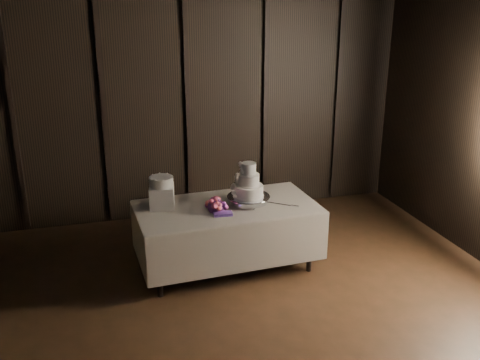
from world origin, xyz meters
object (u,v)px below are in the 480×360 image
Objects in this scene: cake_stand at (248,200)px; bouquet at (216,205)px; display_table at (227,234)px; box_pedestal at (162,197)px; wedding_cake at (246,184)px; small_cake at (161,182)px.

bouquet is at bearing -163.40° from cake_stand.
display_table is 0.46m from cake_stand.
display_table is at bearing -12.22° from box_pedestal.
box_pedestal is (-0.94, 0.15, 0.08)m from cake_stand.
wedding_cake reaches higher than box_pedestal.
bouquet is 1.59× the size of small_cake.
cake_stand is 0.42m from bouquet.
small_cake is at bearing 153.23° from bouquet.
bouquet is 0.64m from small_cake.
small_cake is at bearing 170.96° from cake_stand.
cake_stand is at bearing -2.81° from display_table.
small_cake is (-0.69, 0.15, 0.65)m from display_table.
cake_stand is at bearing -9.04° from small_cake.
display_table is at bearing 178.64° from wedding_cake.
wedding_cake is at bearing -10.31° from small_cake.
cake_stand is 0.20m from wedding_cake.
wedding_cake reaches higher than cake_stand.
box_pedestal is at bearing 170.96° from cake_stand.
display_table is 4.22× the size of cake_stand.
small_cake is (0.00, 0.00, 0.18)m from box_pedestal.
display_table is 0.96m from small_cake.
wedding_cake is 0.94m from box_pedestal.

